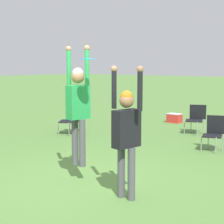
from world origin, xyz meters
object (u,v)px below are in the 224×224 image
object	(u,v)px
camping_chair_2	(72,118)
frisbee	(88,59)
person_jumping	(78,103)
camping_chair_0	(214,131)
camping_chair_3	(196,117)
cooler_box	(174,118)
person_defending	(126,129)

from	to	relation	value
camping_chair_2	frisbee	bearing A→B (deg)	104.25
frisbee	person_jumping	bearing A→B (deg)	151.76
camping_chair_0	camping_chair_2	bearing A→B (deg)	-12.63
camping_chair_2	camping_chair_3	distance (m)	3.83
camping_chair_3	cooler_box	xyz separation A→B (m)	(-1.65, 1.52, -0.35)
person_defending	frisbee	bearing A→B (deg)	-73.72
frisbee	camping_chair_0	size ratio (longest dim) A/B	0.27
camping_chair_0	camping_chair_3	bearing A→B (deg)	-72.94
frisbee	camping_chair_3	size ratio (longest dim) A/B	0.26
person_defending	camping_chair_3	xyz separation A→B (m)	(-1.84, 5.87, -0.60)
camping_chair_3	cooler_box	distance (m)	2.27
person_defending	camping_chair_0	bearing A→B (deg)	-165.48
camping_chair_0	camping_chair_3	size ratio (longest dim) A/B	0.98
person_defending	camping_chair_2	size ratio (longest dim) A/B	2.40
frisbee	camping_chair_2	size ratio (longest dim) A/B	0.27
person_defending	camping_chair_2	world-z (taller)	person_defending
person_jumping	camping_chair_0	size ratio (longest dim) A/B	2.49
frisbee	camping_chair_3	world-z (taller)	frisbee
camping_chair_0	person_defending	bearing A→B (deg)	74.26
person_jumping	frisbee	bearing A→B (deg)	-109.42
frisbee	camping_chair_0	world-z (taller)	frisbee
camping_chair_3	frisbee	bearing A→B (deg)	74.67
frisbee	person_defending	bearing A→B (deg)	7.46
camping_chair_2	camping_chair_3	size ratio (longest dim) A/B	0.98
person_defending	camping_chair_0	world-z (taller)	person_defending
person_defending	cooler_box	bearing A→B (deg)	-145.87
frisbee	camping_chair_3	distance (m)	6.30
camping_chair_0	camping_chair_2	world-z (taller)	same
frisbee	camping_chair_3	xyz separation A→B (m)	(-1.12, 5.96, -1.69)
cooler_box	camping_chair_2	bearing A→B (deg)	-107.55
person_jumping	camping_chair_2	size ratio (longest dim) A/B	2.49
frisbee	camping_chair_2	distance (m)	5.60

